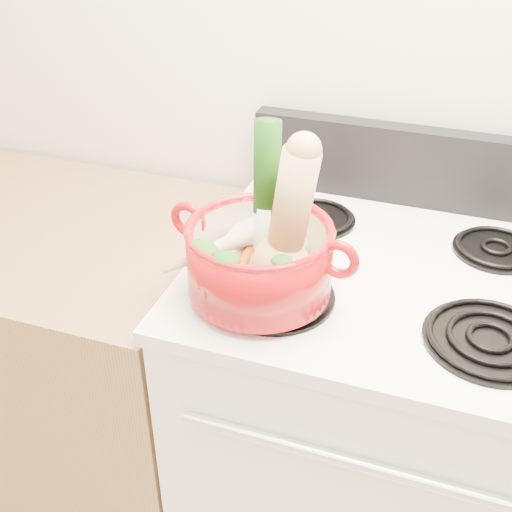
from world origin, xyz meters
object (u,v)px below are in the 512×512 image
(dutch_oven, at_px, (260,259))
(squash, at_px, (282,220))
(stove_body, at_px, (368,441))
(leek, at_px, (266,199))

(dutch_oven, distance_m, squash, 0.11)
(stove_body, distance_m, leek, 0.73)
(dutch_oven, height_order, leek, leek)
(stove_body, bearing_deg, leek, -145.56)
(stove_body, height_order, leek, leek)
(stove_body, xyz_separation_m, squash, (-0.17, -0.18, 0.67))
(dutch_oven, relative_size, squash, 0.97)
(squash, relative_size, leek, 0.89)
(stove_body, height_order, squash, squash)
(squash, height_order, leek, leek)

